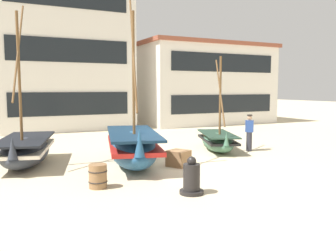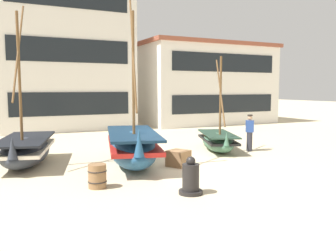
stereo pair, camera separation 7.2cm
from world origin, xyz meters
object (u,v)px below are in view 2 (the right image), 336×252
Objects in this scene: fishing_boat_centre_large at (133,147)px; capstan_winch at (191,179)px; fisherman_by_hull at (250,133)px; wooden_barrel at (97,176)px; cargo_crate at (178,158)px; harbor_building_annex at (202,84)px; harbor_building_main at (63,54)px; fishing_boat_far_right at (218,141)px; fishing_boat_near_left at (25,150)px.

capstan_winch is at bearing -87.85° from fishing_boat_centre_large.
capstan_winch is (-5.74, -4.65, -0.42)m from fisherman_by_hull.
wooden_barrel is (-7.88, -2.95, -0.48)m from fisherman_by_hull.
cargo_crate is 17.68m from harbor_building_annex.
harbor_building_annex is at bearing 67.52° from fisherman_by_hull.
fishing_boat_centre_large is at bearing -90.02° from harbor_building_main.
harbor_building_annex reaches higher than cargo_crate.
capstan_winch is at bearing -129.88° from fishing_boat_far_right.
fisherman_by_hull is 14.30m from harbor_building_annex.
cargo_crate is (-4.41, -1.39, -0.54)m from fisherman_by_hull.
harbor_building_annex is (5.39, 13.02, 2.42)m from fisherman_by_hull.
capstan_winch is (0.15, -4.11, -0.29)m from fishing_boat_centre_large.
harbor_building_annex is at bearing 38.37° from fishing_boat_near_left.
wooden_barrel is 0.07× the size of harbor_building_main.
harbor_building_annex is at bearing 57.80° from capstan_winch.
fishing_boat_centre_large is 3.69× the size of fisherman_by_hull.
fishing_boat_near_left is 3.54× the size of fisherman_by_hull.
fisherman_by_hull is 0.15× the size of harbor_building_annex.
harbor_building_main is at bearing 178.11° from harbor_building_annex.
harbor_building_annex is at bearing 50.29° from wooden_barrel.
cargo_crate is 0.07× the size of harbor_building_main.
fishing_boat_near_left is 9.57m from fisherman_by_hull.
wooden_barrel is at bearing -96.95° from harbor_building_main.
fishing_boat_near_left is at bearing 122.52° from capstan_winch.
wooden_barrel is 17.19m from harbor_building_main.
wooden_barrel is at bearing -129.71° from harbor_building_annex.
harbor_building_main is at bearing 110.03° from fishing_boat_far_right.
harbor_building_annex reaches higher than capstan_winch.
harbor_building_main reaches higher than harbor_building_annex.
harbor_building_main is 0.94× the size of harbor_building_annex.
harbor_building_main is at bearing 73.48° from fishing_boat_near_left.
fishing_boat_near_left is at bearing -141.63° from harbor_building_annex.
fisherman_by_hull is at bearing -112.48° from harbor_building_annex.
cargo_crate is (1.48, -0.85, -0.41)m from fishing_boat_centre_large.
harbor_building_main reaches higher than cargo_crate.
harbor_building_main reaches higher than capstan_winch.
cargo_crate is at bearing -29.90° from fishing_boat_centre_large.
harbor_building_annex is (11.28, -0.37, -2.02)m from harbor_building_main.
fishing_boat_near_left is 13.51m from harbor_building_main.
fishing_boat_near_left is 0.57× the size of harbor_building_main.
harbor_building_annex is (13.27, 15.98, 2.90)m from wooden_barrel.
cargo_crate is at bearing 24.26° from wooden_barrel.
harbor_building_main is 11.46m from harbor_building_annex.
fishing_boat_near_left is 8.40× the size of cargo_crate.
harbor_building_annex is (6.65, 12.31, 2.78)m from fishing_boat_far_right.
capstan_winch is 3.52m from cargo_crate.
harbor_building_annex reaches higher than wooden_barrel.
fishing_boat_near_left is at bearing 176.29° from fishing_boat_far_right.
fishing_boat_near_left is at bearing 153.69° from fishing_boat_centre_large.
fishing_boat_centre_large reaches higher than capstan_winch.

